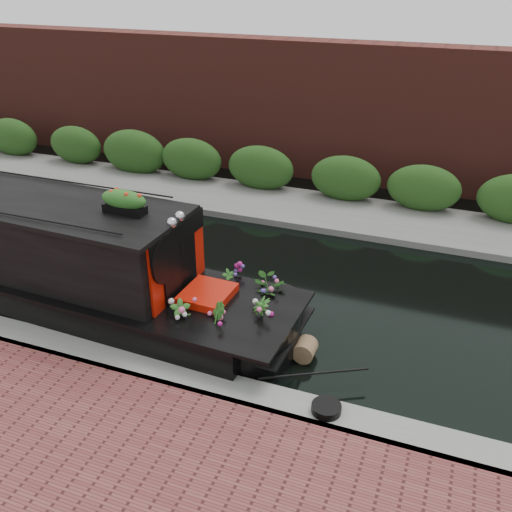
% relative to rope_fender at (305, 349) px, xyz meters
% --- Properties ---
extents(ground, '(80.00, 80.00, 0.00)m').
position_rel_rope_fender_xyz_m(ground, '(-3.33, 1.89, -0.18)').
color(ground, black).
rests_on(ground, ground).
extents(near_bank_coping, '(40.00, 0.60, 0.50)m').
position_rel_rope_fender_xyz_m(near_bank_coping, '(-3.33, -1.41, -0.18)').
color(near_bank_coping, gray).
rests_on(near_bank_coping, ground).
extents(far_bank_path, '(40.00, 2.40, 0.34)m').
position_rel_rope_fender_xyz_m(far_bank_path, '(-3.33, 6.09, -0.18)').
color(far_bank_path, slate).
rests_on(far_bank_path, ground).
extents(far_hedge, '(40.00, 1.10, 2.80)m').
position_rel_rope_fender_xyz_m(far_hedge, '(-3.33, 6.99, -0.18)').
color(far_hedge, '#214617').
rests_on(far_hedge, ground).
extents(far_brick_wall, '(40.00, 1.00, 8.00)m').
position_rel_rope_fender_xyz_m(far_brick_wall, '(-3.33, 9.09, -0.18)').
color(far_brick_wall, '#52221B').
rests_on(far_brick_wall, ground).
extents(rope_fender, '(0.36, 0.38, 0.36)m').
position_rel_rope_fender_xyz_m(rope_fender, '(0.00, 0.00, 0.00)').
color(rope_fender, brown).
rests_on(rope_fender, ground).
extents(coiled_mooring_rope, '(0.44, 0.44, 0.12)m').
position_rel_rope_fender_xyz_m(coiled_mooring_rope, '(0.73, -1.39, 0.13)').
color(coiled_mooring_rope, black).
rests_on(coiled_mooring_rope, near_bank_coping).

